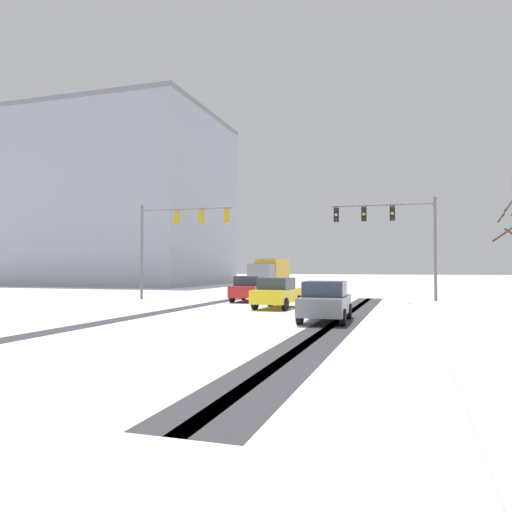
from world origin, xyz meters
name	(u,v)px	position (x,y,z in m)	size (l,w,h in m)	color
wheel_track_left_lane	(333,319)	(5.07, 13.53, 0.00)	(0.92, 29.77, 0.01)	#38383D
wheel_track_right_lane	(152,314)	(-3.37, 13.53, 0.00)	(1.04, 29.77, 0.01)	#38383D
wheel_track_center	(349,320)	(5.73, 13.53, 0.00)	(1.09, 29.77, 0.01)	#38383D
sidewalk_kerb_right	(494,327)	(10.98, 12.18, 0.06)	(4.00, 29.77, 0.12)	white
traffic_signal_near_right	(392,225)	(7.04, 24.91, 4.80)	(6.41, 0.66, 6.50)	slate
traffic_signal_near_left	(177,228)	(-6.94, 23.15, 4.81)	(6.64, 0.50, 6.50)	slate
car_red_lead	(250,289)	(-1.67, 22.94, 0.82)	(1.98, 4.18, 1.62)	red
car_yellow_cab_second	(277,293)	(1.37, 18.32, 0.82)	(1.95, 4.16, 1.62)	yellow
car_grey_third	(325,301)	(4.92, 12.59, 0.82)	(1.95, 4.16, 1.62)	slate
box_truck_delivery	(270,273)	(-5.12, 39.65, 1.63)	(2.35, 7.42, 3.02)	slate
office_building_far_left_block	(118,202)	(-28.38, 48.87, 10.78)	(25.88, 20.62, 21.55)	#9399A3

